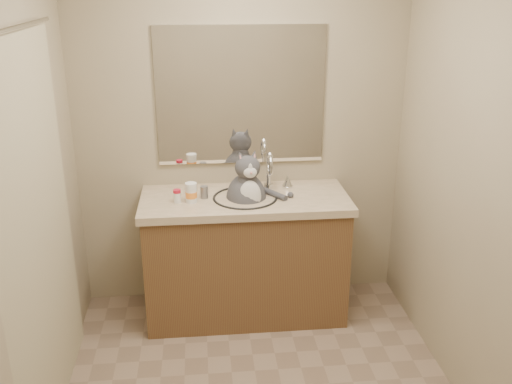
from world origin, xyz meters
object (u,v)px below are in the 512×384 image
(cat, at_px, (247,196))
(pill_bottle_redcap, at_px, (177,196))
(grey_canister, at_px, (204,192))
(pill_bottle_orange, at_px, (191,193))

(cat, height_order, pill_bottle_redcap, cat)
(cat, height_order, grey_canister, cat)
(cat, distance_m, pill_bottle_redcap, 0.45)
(grey_canister, bearing_deg, cat, -3.07)
(pill_bottle_orange, bearing_deg, grey_canister, 37.38)
(pill_bottle_redcap, height_order, pill_bottle_orange, pill_bottle_orange)
(pill_bottle_redcap, xyz_separation_m, pill_bottle_orange, (0.09, -0.00, 0.02))
(pill_bottle_redcap, relative_size, grey_canister, 1.05)
(pill_bottle_redcap, bearing_deg, cat, 5.77)
(cat, relative_size, pill_bottle_redcap, 6.22)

